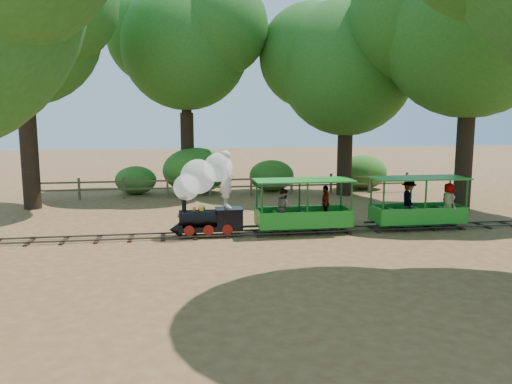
{
  "coord_description": "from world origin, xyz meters",
  "views": [
    {
      "loc": [
        -2.49,
        -15.65,
        3.79
      ],
      "look_at": [
        0.05,
        0.5,
        1.32
      ],
      "focal_mm": 35.0,
      "sensor_mm": 36.0,
      "label": 1
    }
  ],
  "objects": [
    {
      "name": "oak_nc",
      "position": [
        -2.03,
        9.58,
        7.51
      ],
      "size": [
        7.76,
        6.83,
        10.3
      ],
      "color": "#2D2116",
      "rests_on": "ground"
    },
    {
      "name": "ground",
      "position": [
        0.0,
        0.0,
        0.0
      ],
      "size": [
        90.0,
        90.0,
        0.0
      ],
      "primitive_type": "plane",
      "color": "olive",
      "rests_on": "ground"
    },
    {
      "name": "oak_nw",
      "position": [
        -8.53,
        6.09,
        7.67
      ],
      "size": [
        7.86,
        6.92,
        10.5
      ],
      "color": "#2D2116",
      "rests_on": "ground"
    },
    {
      "name": "fence",
      "position": [
        0.0,
        8.0,
        0.58
      ],
      "size": [
        18.1,
        0.1,
        1.0
      ],
      "color": "brown",
      "rests_on": "ground"
    },
    {
      "name": "oak_e",
      "position": [
        8.96,
        3.1,
        7.63
      ],
      "size": [
        8.88,
        7.81,
        10.82
      ],
      "color": "#2D2116",
      "rests_on": "ground"
    },
    {
      "name": "shrub_east",
      "position": [
        7.13,
        9.3,
        0.9
      ],
      "size": [
        2.6,
        2.0,
        1.8
      ],
      "primitive_type": "ellipsoid",
      "color": "#2D6B1E",
      "rests_on": "ground"
    },
    {
      "name": "shrub_west",
      "position": [
        -4.56,
        9.3,
        0.7
      ],
      "size": [
        2.01,
        1.55,
        1.39
      ],
      "primitive_type": "ellipsoid",
      "color": "#2D6B1E",
      "rests_on": "ground"
    },
    {
      "name": "locomotive",
      "position": [
        -1.62,
        0.08,
        1.56
      ],
      "size": [
        2.35,
        1.1,
        2.77
      ],
      "color": "black",
      "rests_on": "ground"
    },
    {
      "name": "oak_ne",
      "position": [
        5.47,
        7.59,
        6.4
      ],
      "size": [
        7.99,
        7.03,
        9.27
      ],
      "color": "#2D2116",
      "rests_on": "ground"
    },
    {
      "name": "carriage_front",
      "position": [
        1.53,
        -0.02,
        0.75
      ],
      "size": [
        3.2,
        1.31,
        1.67
      ],
      "color": "#1E8A21",
      "rests_on": "track"
    },
    {
      "name": "carriage_rear",
      "position": [
        5.61,
        -0.02,
        0.81
      ],
      "size": [
        3.2,
        1.31,
        1.67
      ],
      "color": "#1E8A21",
      "rests_on": "track"
    },
    {
      "name": "shrub_mid_e",
      "position": [
        2.25,
        9.3,
        0.8
      ],
      "size": [
        2.31,
        1.78,
        1.6
      ],
      "primitive_type": "ellipsoid",
      "color": "#2D6B1E",
      "rests_on": "ground"
    },
    {
      "name": "track",
      "position": [
        0.0,
        0.0,
        0.07
      ],
      "size": [
        22.0,
        1.0,
        0.1
      ],
      "color": "#3F3D3A",
      "rests_on": "ground"
    },
    {
      "name": "shrub_mid_w",
      "position": [
        -1.62,
        9.3,
        1.13
      ],
      "size": [
        3.28,
        2.52,
        2.27
      ],
      "primitive_type": "ellipsoid",
      "color": "#2D6B1E",
      "rests_on": "ground"
    }
  ]
}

